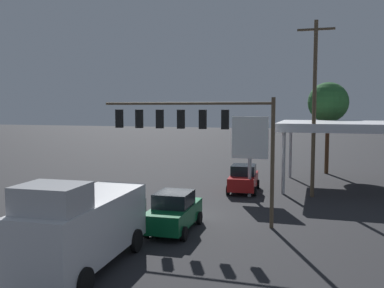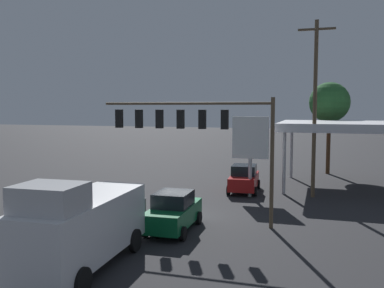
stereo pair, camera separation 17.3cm
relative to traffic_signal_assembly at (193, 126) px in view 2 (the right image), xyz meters
name	(u,v)px [view 2 (the right image)]	position (x,y,z in m)	size (l,w,h in m)	color
ground_plane	(181,217)	(0.87, -0.68, -5.10)	(200.00, 200.00, 0.00)	#262628
traffic_signal_assembly	(193,126)	(0.00, 0.00, 0.00)	(9.22, 0.43, 6.56)	brown
utility_pole	(315,106)	(-5.95, -8.28, 1.07)	(2.40, 0.26, 11.74)	brown
gas_station_canopy	(363,127)	(-9.35, -12.38, -0.49)	(11.93, 8.58, 4.95)	silver
price_sign	(250,141)	(-1.86, -7.20, -1.28)	(2.45, 0.27, 5.43)	#B7B7BC
delivery_truck	(81,225)	(2.01, 7.70, -3.40)	(2.76, 6.88, 3.58)	silver
sedan_waiting	(244,179)	(-1.18, -8.75, -4.15)	(2.30, 4.52, 1.93)	maroon
sedan_far	(173,212)	(0.43, 1.88, -4.15)	(2.16, 4.45, 1.93)	#0C592D
hatchback_crossing	(108,203)	(4.36, 1.21, -4.15)	(3.92, 2.19, 1.97)	#474C51
street_tree	(330,103)	(-7.02, -19.23, 1.34)	(3.61, 3.61, 8.30)	#4C331E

